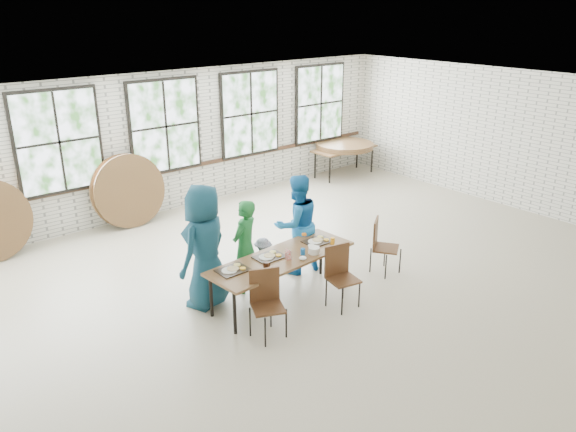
% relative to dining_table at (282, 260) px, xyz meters
% --- Properties ---
extents(room, '(12.00, 12.00, 12.00)m').
position_rel_dining_table_xyz_m(room, '(0.64, 4.67, 1.14)').
color(room, '#B4A88F').
rests_on(room, ground).
extents(dining_table, '(2.45, 0.98, 0.74)m').
position_rel_dining_table_xyz_m(dining_table, '(0.00, 0.00, 0.00)').
color(dining_table, brown).
rests_on(dining_table, ground).
extents(chair_near_left, '(0.55, 0.54, 0.95)m').
position_rel_dining_table_xyz_m(chair_near_left, '(-0.74, -0.56, -0.13)').
color(chair_near_left, '#4C2E19').
rests_on(chair_near_left, ground).
extents(chair_near_right, '(0.49, 0.48, 0.95)m').
position_rel_dining_table_xyz_m(chair_near_right, '(0.60, -0.63, -0.13)').
color(chair_near_right, '#4C2E19').
rests_on(chair_near_right, ground).
extents(chair_spare, '(0.58, 0.57, 0.95)m').
position_rel_dining_table_xyz_m(chair_spare, '(1.89, -0.29, -0.13)').
color(chair_spare, '#4C2E19').
rests_on(chair_spare, ground).
extents(adult_teal, '(1.09, 0.92, 1.89)m').
position_rel_dining_table_xyz_m(adult_teal, '(-0.93, 0.65, 0.26)').
color(adult_teal, '#164854').
rests_on(adult_teal, ground).
extents(adult_green, '(0.65, 0.55, 1.51)m').
position_rel_dining_table_xyz_m(adult_green, '(-0.22, 0.65, 0.06)').
color(adult_green, '#1C6B2E').
rests_on(adult_green, ground).
extents(toddler, '(0.52, 0.30, 0.79)m').
position_rel_dining_table_xyz_m(toddler, '(0.13, 0.65, -0.29)').
color(toddler, '#14183E').
rests_on(toddler, ground).
extents(adult_blue, '(0.91, 0.75, 1.70)m').
position_rel_dining_table_xyz_m(adult_blue, '(0.84, 0.65, 0.16)').
color(adult_blue, '#1A6EB7').
rests_on(adult_blue, ground).
extents(storage_table, '(1.82, 0.80, 0.74)m').
position_rel_dining_table_xyz_m(storage_table, '(5.48, 4.17, -0.00)').
color(storage_table, brown).
rests_on(storage_table, ground).
extents(tabletop_clutter, '(2.06, 0.59, 0.11)m').
position_rel_dining_table_xyz_m(tabletop_clutter, '(0.11, -0.03, 0.08)').
color(tabletop_clutter, black).
rests_on(tabletop_clutter, dining_table).
extents(round_tops_stacked, '(1.50, 1.50, 0.13)m').
position_rel_dining_table_xyz_m(round_tops_stacked, '(5.48, 4.17, 0.12)').
color(round_tops_stacked, brown).
rests_on(round_tops_stacked, storage_table).
extents(round_tops_leaning, '(4.22, 0.42, 1.49)m').
position_rel_dining_table_xyz_m(round_tops_leaning, '(-1.75, 4.41, 0.05)').
color(round_tops_leaning, brown).
rests_on(round_tops_leaning, ground).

